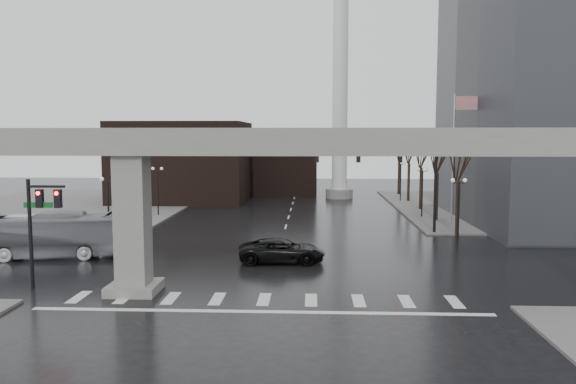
# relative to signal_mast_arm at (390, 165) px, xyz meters

# --- Properties ---
(ground) EXTENTS (160.00, 160.00, 0.00)m
(ground) POSITION_rel_signal_mast_arm_xyz_m (-8.99, -18.80, -5.83)
(ground) COLOR black
(ground) RESTS_ON ground
(sidewalk_ne) EXTENTS (28.00, 36.00, 0.15)m
(sidewalk_ne) POSITION_rel_signal_mast_arm_xyz_m (17.01, 17.20, -5.75)
(sidewalk_ne) COLOR slate
(sidewalk_ne) RESTS_ON ground
(sidewalk_nw) EXTENTS (28.00, 36.00, 0.15)m
(sidewalk_nw) POSITION_rel_signal_mast_arm_xyz_m (-34.99, 17.20, -5.75)
(sidewalk_nw) COLOR slate
(sidewalk_nw) RESTS_ON ground
(elevated_guideway) EXTENTS (48.00, 2.60, 8.70)m
(elevated_guideway) POSITION_rel_signal_mast_arm_xyz_m (-7.73, -18.80, 1.05)
(elevated_guideway) COLOR gray
(elevated_guideway) RESTS_ON ground
(building_far_left) EXTENTS (16.00, 14.00, 10.00)m
(building_far_left) POSITION_rel_signal_mast_arm_xyz_m (-22.99, 23.20, -0.83)
(building_far_left) COLOR black
(building_far_left) RESTS_ON ground
(building_far_mid) EXTENTS (10.00, 10.00, 8.00)m
(building_far_mid) POSITION_rel_signal_mast_arm_xyz_m (-10.99, 33.20, -1.83)
(building_far_mid) COLOR black
(building_far_mid) RESTS_ON ground
(smokestack) EXTENTS (3.60, 3.60, 30.00)m
(smokestack) POSITION_rel_signal_mast_arm_xyz_m (-2.99, 27.20, 7.52)
(smokestack) COLOR white
(smokestack) RESTS_ON ground
(signal_mast_arm) EXTENTS (12.12, 0.43, 8.00)m
(signal_mast_arm) POSITION_rel_signal_mast_arm_xyz_m (0.00, 0.00, 0.00)
(signal_mast_arm) COLOR black
(signal_mast_arm) RESTS_ON ground
(signal_left_pole) EXTENTS (2.30, 0.30, 6.00)m
(signal_left_pole) POSITION_rel_signal_mast_arm_xyz_m (-21.24, -18.30, -1.76)
(signal_left_pole) COLOR black
(signal_left_pole) RESTS_ON ground
(flagpole_assembly) EXTENTS (2.06, 0.12, 12.00)m
(flagpole_assembly) POSITION_rel_signal_mast_arm_xyz_m (6.30, 3.20, 1.70)
(flagpole_assembly) COLOR silver
(flagpole_assembly) RESTS_ON ground
(lamp_right_0) EXTENTS (1.22, 0.32, 5.11)m
(lamp_right_0) POSITION_rel_signal_mast_arm_xyz_m (4.51, -4.80, -2.36)
(lamp_right_0) COLOR black
(lamp_right_0) RESTS_ON ground
(lamp_right_1) EXTENTS (1.22, 0.32, 5.11)m
(lamp_right_1) POSITION_rel_signal_mast_arm_xyz_m (4.51, 9.20, -2.36)
(lamp_right_1) COLOR black
(lamp_right_1) RESTS_ON ground
(lamp_right_2) EXTENTS (1.22, 0.32, 5.11)m
(lamp_right_2) POSITION_rel_signal_mast_arm_xyz_m (4.51, 23.20, -2.36)
(lamp_right_2) COLOR black
(lamp_right_2) RESTS_ON ground
(lamp_left_0) EXTENTS (1.22, 0.32, 5.11)m
(lamp_left_0) POSITION_rel_signal_mast_arm_xyz_m (-22.49, -4.80, -2.36)
(lamp_left_0) COLOR black
(lamp_left_0) RESTS_ON ground
(lamp_left_1) EXTENTS (1.22, 0.32, 5.11)m
(lamp_left_1) POSITION_rel_signal_mast_arm_xyz_m (-22.49, 9.20, -2.36)
(lamp_left_1) COLOR black
(lamp_left_1) RESTS_ON ground
(lamp_left_2) EXTENTS (1.22, 0.32, 5.11)m
(lamp_left_2) POSITION_rel_signal_mast_arm_xyz_m (-22.49, 23.20, -2.36)
(lamp_left_2) COLOR black
(lamp_left_2) RESTS_ON ground
(tree_right_0) EXTENTS (1.09, 1.58, 7.50)m
(tree_right_0) POSITION_rel_signal_mast_arm_xyz_m (5.54, -0.78, -3.04)
(tree_right_0) COLOR black
(tree_right_0) RESTS_ON ground
(tree_right_1) EXTENTS (1.09, 1.61, 7.67)m
(tree_right_1) POSITION_rel_signal_mast_arm_xyz_m (5.54, 7.22, -2.98)
(tree_right_1) COLOR black
(tree_right_1) RESTS_ON ground
(tree_right_2) EXTENTS (1.10, 1.63, 7.85)m
(tree_right_2) POSITION_rel_signal_mast_arm_xyz_m (5.54, 15.22, -2.91)
(tree_right_2) COLOR black
(tree_right_2) RESTS_ON ground
(tree_right_3) EXTENTS (1.11, 1.66, 8.02)m
(tree_right_3) POSITION_rel_signal_mast_arm_xyz_m (5.54, 23.22, -2.85)
(tree_right_3) COLOR black
(tree_right_3) RESTS_ON ground
(tree_right_4) EXTENTS (1.12, 1.69, 8.19)m
(tree_right_4) POSITION_rel_signal_mast_arm_xyz_m (5.54, 31.22, -2.79)
(tree_right_4) COLOR black
(tree_right_4) RESTS_ON ground
(pickup_truck) EXTENTS (5.73, 2.79, 1.57)m
(pickup_truck) POSITION_rel_signal_mast_arm_xyz_m (-8.55, -11.35, -5.04)
(pickup_truck) COLOR black
(pickup_truck) RESTS_ON ground
(city_bus) EXTENTS (11.41, 4.29, 3.10)m
(city_bus) POSITION_rel_signal_mast_arm_xyz_m (-24.83, -10.73, -4.28)
(city_bus) COLOR #A7A7AB
(city_bus) RESTS_ON ground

